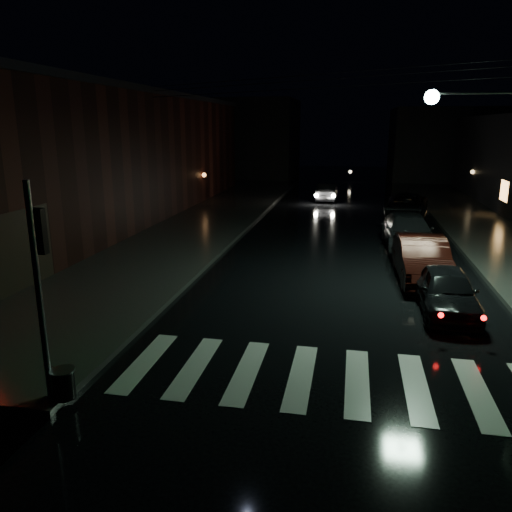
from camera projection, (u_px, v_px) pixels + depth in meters
The scene contains 13 objects.
ground at pixel (188, 377), 10.79m from camera, with size 120.00×120.00×0.00m, color black.
sidewalk_left at pixel (182, 233), 24.99m from camera, with size 6.00×44.00×0.15m, color #282826.
sidewalk_right at pixel (503, 246), 22.22m from camera, with size 4.00×44.00×0.15m, color #282826.
building_left at pixel (70, 159), 27.31m from camera, with size 10.00×36.00×7.00m, color black.
building_far_left at pixel (231, 138), 54.36m from camera, with size 14.00×10.00×8.00m, color black.
building_far_right at pixel (463, 144), 50.07m from camera, with size 14.00×10.00×7.00m, color black.
crosswalk at pixel (329, 379), 10.71m from camera, with size 9.00×3.00×0.01m, color beige.
signal_pole_corner at pixel (52, 329), 9.41m from camera, with size 0.68×0.61×4.20m.
parked_car_a at pixel (447, 291), 14.39m from camera, with size 1.54×3.84×1.31m, color black.
parked_car_b at pixel (422, 259), 17.41m from camera, with size 1.61×4.61×1.52m, color black.
parked_car_c at pixel (408, 231), 22.12m from camera, with size 2.05×5.04×1.46m, color black.
parked_car_d at pixel (407, 206), 29.37m from camera, with size 2.32×5.03×1.40m, color black.
oncoming_car at pixel (327, 192), 36.15m from camera, with size 1.34×3.85×1.27m, color black.
Camera 1 is at (3.31, -9.32, 5.26)m, focal length 35.00 mm.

